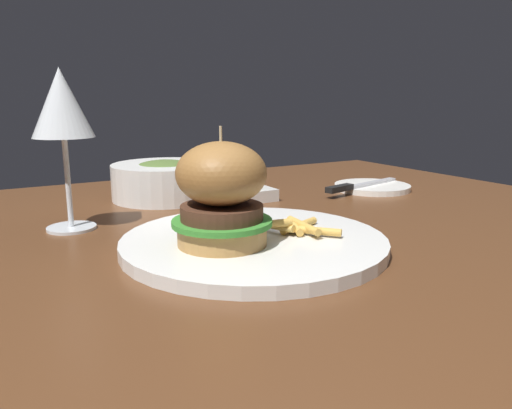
{
  "coord_description": "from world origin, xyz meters",
  "views": [
    {
      "loc": [
        -0.31,
        -0.59,
        0.91
      ],
      "look_at": [
        -0.02,
        -0.08,
        0.78
      ],
      "focal_mm": 35.0,
      "sensor_mm": 36.0,
      "label": 1
    }
  ],
  "objects_px": {
    "butter_dish": "(249,194)",
    "main_plate": "(254,242)",
    "bread_plate": "(372,187)",
    "burger_sandwich": "(222,194)",
    "table_knife": "(356,186)",
    "wine_glass": "(62,107)",
    "soup_bowl": "(165,180)"
  },
  "relations": [
    {
      "from": "butter_dish",
      "to": "burger_sandwich",
      "type": "bearing_deg",
      "value": -124.73
    },
    {
      "from": "main_plate",
      "to": "butter_dish",
      "type": "distance_m",
      "value": 0.27
    },
    {
      "from": "burger_sandwich",
      "to": "soup_bowl",
      "type": "bearing_deg",
      "value": 80.63
    },
    {
      "from": "main_plate",
      "to": "burger_sandwich",
      "type": "distance_m",
      "value": 0.08
    },
    {
      "from": "wine_glass",
      "to": "butter_dish",
      "type": "xyz_separation_m",
      "value": [
        0.29,
        0.04,
        -0.15
      ]
    },
    {
      "from": "burger_sandwich",
      "to": "wine_glass",
      "type": "relative_size",
      "value": 0.62
    },
    {
      "from": "burger_sandwich",
      "to": "soup_bowl",
      "type": "height_order",
      "value": "burger_sandwich"
    },
    {
      "from": "bread_plate",
      "to": "butter_dish",
      "type": "height_order",
      "value": "butter_dish"
    },
    {
      "from": "main_plate",
      "to": "soup_bowl",
      "type": "height_order",
      "value": "soup_bowl"
    },
    {
      "from": "main_plate",
      "to": "table_knife",
      "type": "xyz_separation_m",
      "value": [
        0.32,
        0.19,
        0.01
      ]
    },
    {
      "from": "butter_dish",
      "to": "soup_bowl",
      "type": "bearing_deg",
      "value": 142.74
    },
    {
      "from": "burger_sandwich",
      "to": "table_knife",
      "type": "relative_size",
      "value": 0.66
    },
    {
      "from": "main_plate",
      "to": "table_knife",
      "type": "relative_size",
      "value": 1.57
    },
    {
      "from": "butter_dish",
      "to": "main_plate",
      "type": "bearing_deg",
      "value": -117.86
    },
    {
      "from": "butter_dish",
      "to": "soup_bowl",
      "type": "relative_size",
      "value": 0.45
    },
    {
      "from": "wine_glass",
      "to": "burger_sandwich",
      "type": "bearing_deg",
      "value": -58.61
    },
    {
      "from": "table_knife",
      "to": "butter_dish",
      "type": "bearing_deg",
      "value": 168.32
    },
    {
      "from": "bread_plate",
      "to": "soup_bowl",
      "type": "distance_m",
      "value": 0.38
    },
    {
      "from": "burger_sandwich",
      "to": "table_knife",
      "type": "distance_m",
      "value": 0.42
    },
    {
      "from": "main_plate",
      "to": "bread_plate",
      "type": "distance_m",
      "value": 0.42
    },
    {
      "from": "bread_plate",
      "to": "butter_dish",
      "type": "relative_size",
      "value": 1.72
    },
    {
      "from": "wine_glass",
      "to": "soup_bowl",
      "type": "bearing_deg",
      "value": 36.19
    },
    {
      "from": "butter_dish",
      "to": "soup_bowl",
      "type": "xyz_separation_m",
      "value": [
        -0.11,
        0.09,
        0.02
      ]
    },
    {
      "from": "bread_plate",
      "to": "wine_glass",
      "type": "bearing_deg",
      "value": -178.67
    },
    {
      "from": "wine_glass",
      "to": "bread_plate",
      "type": "distance_m",
      "value": 0.56
    },
    {
      "from": "table_knife",
      "to": "soup_bowl",
      "type": "relative_size",
      "value": 1.09
    },
    {
      "from": "table_knife",
      "to": "butter_dish",
      "type": "height_order",
      "value": "butter_dish"
    },
    {
      "from": "main_plate",
      "to": "butter_dish",
      "type": "bearing_deg",
      "value": 62.14
    },
    {
      "from": "main_plate",
      "to": "wine_glass",
      "type": "bearing_deg",
      "value": 130.92
    },
    {
      "from": "burger_sandwich",
      "to": "bread_plate",
      "type": "bearing_deg",
      "value": 27.18
    },
    {
      "from": "bread_plate",
      "to": "butter_dish",
      "type": "distance_m",
      "value": 0.25
    },
    {
      "from": "burger_sandwich",
      "to": "bread_plate",
      "type": "height_order",
      "value": "burger_sandwich"
    }
  ]
}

